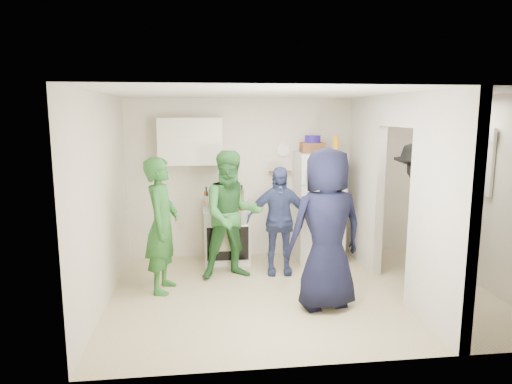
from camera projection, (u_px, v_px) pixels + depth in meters
floor at (301, 292)px, 5.84m from camera, size 4.80×4.80×0.00m
wall_back at (280, 178)px, 7.29m from camera, size 4.80×0.00×4.80m
wall_front at (346, 231)px, 3.96m from camera, size 4.80×0.00×4.80m
wall_left at (103, 201)px, 5.34m from camera, size 0.00×3.40×3.40m
wall_right at (484, 193)px, 5.91m from camera, size 0.00×3.40×3.40m
ceiling at (305, 93)px, 5.41m from camera, size 4.80×4.80×0.00m
partition_pier_back at (365, 182)px, 6.84m from camera, size 0.12×1.20×2.50m
partition_pier_front at (441, 213)px, 4.69m from camera, size 0.12×1.20×2.50m
partition_header at (400, 110)px, 5.59m from camera, size 0.12×1.00×0.40m
stove at (227, 235)px, 7.00m from camera, size 0.71×0.59×0.85m
upper_cabinet at (190, 141)px, 6.85m from camera, size 0.95×0.34×0.70m
fridge at (318, 207)px, 7.07m from camera, size 0.69×0.67×1.68m
wicker_basket at (312, 148)px, 6.95m from camera, size 0.35×0.25×0.15m
blue_bowl at (313, 139)px, 6.93m from camera, size 0.24×0.24×0.11m
yellow_cup_stack_top at (336, 145)px, 6.84m from camera, size 0.09×0.09×0.25m
wall_clock at (283, 150)px, 7.20m from camera, size 0.22×0.02×0.22m
spice_shelf at (280, 172)px, 7.22m from camera, size 0.35×0.08×0.03m
nook_window at (476, 160)px, 6.03m from camera, size 0.03×0.70×0.80m
nook_window_frame at (475, 160)px, 6.03m from camera, size 0.04×0.76×0.86m
nook_valance at (476, 134)px, 5.97m from camera, size 0.04×0.82×0.18m
yellow_cup_stack_stove at (219, 203)px, 6.68m from camera, size 0.09×0.09×0.25m
red_cup at (242, 206)px, 6.75m from camera, size 0.09×0.09×0.12m
person_green_left at (162, 225)px, 5.78m from camera, size 0.52×0.69×1.73m
person_green_center at (232, 215)px, 6.25m from camera, size 0.96×0.80×1.77m
person_denim at (278, 221)px, 6.44m from camera, size 0.93×0.44×1.54m
person_navy at (326, 229)px, 5.26m from camera, size 1.02×0.77×1.89m
person_nook at (419, 212)px, 6.12m from camera, size 1.16×1.42×1.91m
bottle_a at (206, 197)px, 7.00m from camera, size 0.07×0.07×0.31m
bottle_b at (214, 201)px, 6.80m from camera, size 0.06×0.06×0.25m
bottle_c at (220, 197)px, 7.04m from camera, size 0.06×0.06×0.29m
bottle_d at (228, 198)px, 6.87m from camera, size 0.07×0.07×0.31m
bottle_e at (231, 195)px, 7.10m from camera, size 0.06×0.06×0.32m
bottle_f at (237, 197)px, 6.94m from camera, size 0.07×0.07×0.31m
bottle_g at (242, 195)px, 7.09m from camera, size 0.07×0.07×0.32m
bottle_h at (207, 201)px, 6.77m from camera, size 0.06×0.06×0.27m
bottle_i at (229, 197)px, 7.01m from camera, size 0.06×0.06×0.29m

